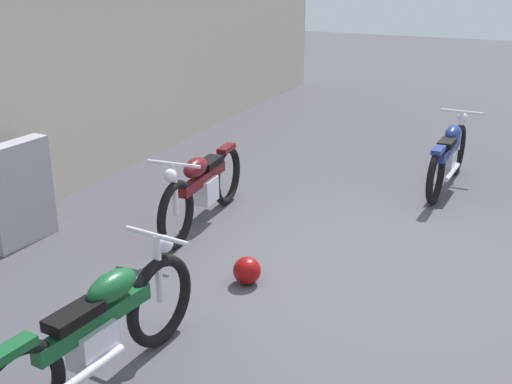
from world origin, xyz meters
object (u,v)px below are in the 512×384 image
object	(u,v)px
stone_marker	(19,193)
helmet	(247,271)
motorcycle_green	(99,332)
motorcycle_blue	(449,156)
motorcycle_maroon	(202,187)

from	to	relation	value
stone_marker	helmet	bearing A→B (deg)	-86.64
stone_marker	motorcycle_green	bearing A→B (deg)	-125.87
stone_marker	helmet	distance (m)	2.58
helmet	motorcycle_blue	size ratio (longest dim) A/B	0.13
motorcycle_blue	stone_marker	bearing A→B (deg)	136.96
stone_marker	motorcycle_maroon	world-z (taller)	stone_marker
motorcycle_green	motorcycle_maroon	bearing A→B (deg)	21.71
stone_marker	motorcycle_maroon	bearing A→B (deg)	-50.88
helmet	motorcycle_blue	distance (m)	3.71
helmet	motorcycle_green	world-z (taller)	motorcycle_green
stone_marker	motorcycle_green	xyz separation A→B (m)	(-1.65, -2.28, -0.10)
helmet	motorcycle_green	distance (m)	1.85
helmet	motorcycle_maroon	size ratio (longest dim) A/B	0.13
stone_marker	motorcycle_green	world-z (taller)	stone_marker
helmet	motorcycle_blue	bearing A→B (deg)	-19.65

